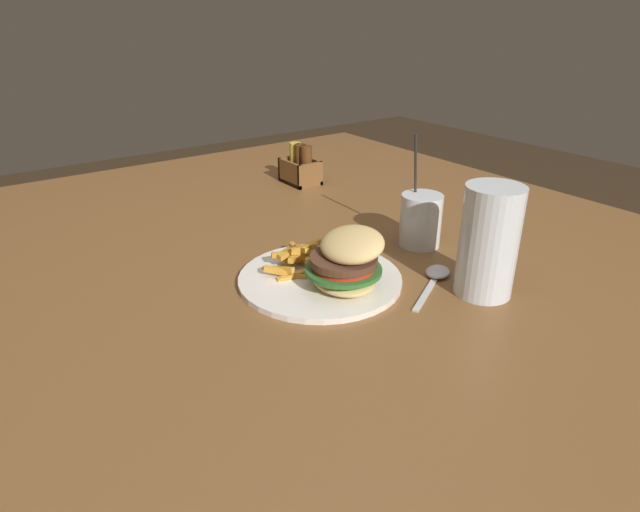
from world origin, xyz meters
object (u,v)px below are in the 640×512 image
Objects in this scene: condiment_caddy at (300,168)px; beer_glass at (488,245)px; juice_glass at (421,221)px; spoon at (436,274)px; meal_plate_near at (333,268)px.

beer_glass is at bearing -8.24° from condiment_caddy.
juice_glass is (-0.20, 0.06, -0.04)m from beer_glass.
beer_glass is 0.21m from juice_glass.
spoon is 0.60m from condiment_caddy.
beer_glass is at bearing -103.61° from spoon.
beer_glass reaches higher than meal_plate_near.
juice_glass is 2.08× the size of condiment_caddy.
condiment_caddy is at bearing 175.11° from juice_glass.
meal_plate_near is 1.30× the size of juice_glass.
meal_plate_near is 0.25m from beer_glass.
beer_glass is 0.67m from condiment_caddy.
meal_plate_near is at bearing 125.47° from spoon.
juice_glass reaches higher than meal_plate_near.
condiment_caddy is at bearing 171.76° from beer_glass.
juice_glass is at bearing 99.03° from meal_plate_near.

